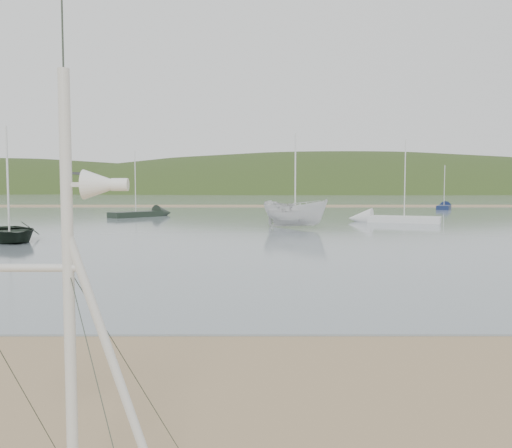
{
  "coord_description": "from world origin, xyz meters",
  "views": [
    {
      "loc": [
        2.24,
        -6.05,
        2.83
      ],
      "look_at": [
        2.25,
        1.0,
        2.34
      ],
      "focal_mm": 38.0,
      "sensor_mm": 36.0,
      "label": 1
    }
  ],
  "objects_px": {
    "sailboat_blue_far": "(445,207)",
    "boat_white": "(295,190)",
    "mast_rig": "(63,397)",
    "boat_dark": "(8,193)",
    "sailboat_white_near": "(380,219)",
    "sailboat_dark_mid": "(151,213)"
  },
  "relations": [
    {
      "from": "sailboat_dark_mid",
      "to": "sailboat_blue_far",
      "type": "height_order",
      "value": "sailboat_dark_mid"
    },
    {
      "from": "mast_rig",
      "to": "boat_white",
      "type": "relative_size",
      "value": 0.9
    },
    {
      "from": "boat_dark",
      "to": "sailboat_blue_far",
      "type": "distance_m",
      "value": 53.36
    },
    {
      "from": "mast_rig",
      "to": "sailboat_blue_far",
      "type": "distance_m",
      "value": 67.22
    },
    {
      "from": "mast_rig",
      "to": "sailboat_blue_far",
      "type": "xyz_separation_m",
      "value": [
        25.0,
        62.39,
        -0.8
      ]
    },
    {
      "from": "sailboat_blue_far",
      "to": "mast_rig",
      "type": "bearing_deg",
      "value": -111.84
    },
    {
      "from": "sailboat_dark_mid",
      "to": "sailboat_blue_far",
      "type": "relative_size",
      "value": 1.13
    },
    {
      "from": "sailboat_blue_far",
      "to": "boat_white",
      "type": "bearing_deg",
      "value": -124.18
    },
    {
      "from": "sailboat_white_near",
      "to": "sailboat_blue_far",
      "type": "bearing_deg",
      "value": 60.94
    },
    {
      "from": "boat_white",
      "to": "sailboat_dark_mid",
      "type": "relative_size",
      "value": 0.77
    },
    {
      "from": "sailboat_blue_far",
      "to": "sailboat_white_near",
      "type": "bearing_deg",
      "value": -119.06
    },
    {
      "from": "mast_rig",
      "to": "boat_dark",
      "type": "height_order",
      "value": "boat_dark"
    },
    {
      "from": "boat_dark",
      "to": "sailboat_white_near",
      "type": "bearing_deg",
      "value": 1.21
    },
    {
      "from": "boat_dark",
      "to": "boat_white",
      "type": "relative_size",
      "value": 0.96
    },
    {
      "from": "boat_dark",
      "to": "boat_white",
      "type": "height_order",
      "value": "boat_white"
    },
    {
      "from": "sailboat_blue_far",
      "to": "sailboat_white_near",
      "type": "height_order",
      "value": "sailboat_white_near"
    },
    {
      "from": "boat_white",
      "to": "sailboat_dark_mid",
      "type": "height_order",
      "value": "sailboat_dark_mid"
    },
    {
      "from": "boat_white",
      "to": "boat_dark",
      "type": "bearing_deg",
      "value": 159.4
    },
    {
      "from": "sailboat_dark_mid",
      "to": "sailboat_white_near",
      "type": "distance_m",
      "value": 21.11
    },
    {
      "from": "boat_dark",
      "to": "sailboat_dark_mid",
      "type": "relative_size",
      "value": 0.74
    },
    {
      "from": "sailboat_dark_mid",
      "to": "mast_rig",
      "type": "bearing_deg",
      "value": -79.95
    },
    {
      "from": "mast_rig",
      "to": "boat_dark",
      "type": "xyz_separation_m",
      "value": [
        -10.88,
        22.96,
        1.36
      ]
    }
  ]
}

